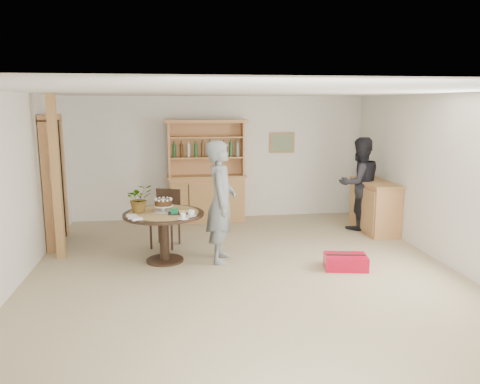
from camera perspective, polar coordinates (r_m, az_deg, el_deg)
name	(u,v)px	position (r m, az deg, el deg)	size (l,w,h in m)	color
ground	(246,277)	(6.56, 0.72, -10.26)	(7.00, 7.00, 0.00)	#C5B487
room_shell	(246,151)	(6.16, 0.78, 5.06)	(6.04, 7.04, 2.52)	white
doorway	(54,179)	(8.38, -21.76, 1.43)	(0.13, 1.10, 2.18)	black
pine_post	(56,178)	(7.54, -21.50, 1.59)	(0.12, 0.12, 2.50)	tan
hutch	(207,187)	(9.46, -4.09, 0.59)	(1.62, 0.54, 2.04)	tan
sideboard	(375,206)	(9.05, 16.11, -1.67)	(0.54, 1.26, 0.94)	tan
dining_table	(164,222)	(7.08, -9.26, -3.68)	(1.20, 1.20, 0.76)	black
dining_chair	(166,214)	(7.90, -8.95, -2.68)	(0.54, 0.54, 0.95)	black
birthday_cake	(163,203)	(7.07, -9.32, -1.39)	(0.30, 0.30, 0.20)	white
flower_vase	(139,198)	(7.07, -12.18, -0.77)	(0.38, 0.33, 0.42)	#3F7233
gift_tray	(178,212)	(6.92, -7.55, -2.43)	(0.30, 0.20, 0.08)	black
coffee_cup_a	(191,213)	(6.77, -5.96, -2.58)	(0.15, 0.15, 0.09)	white
coffee_cup_b	(183,216)	(6.60, -6.95, -2.98)	(0.15, 0.15, 0.08)	white
napkins	(134,217)	(6.76, -12.83, -3.01)	(0.24, 0.33, 0.03)	white
teen_boy	(221,202)	(6.95, -2.33, -1.22)	(0.67, 0.44, 1.82)	slate
adult_person	(359,184)	(9.06, 14.34, 1.00)	(0.85, 0.66, 1.74)	black
red_suitcase	(346,262)	(7.00, 12.74, -8.30)	(0.67, 0.51, 0.21)	red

